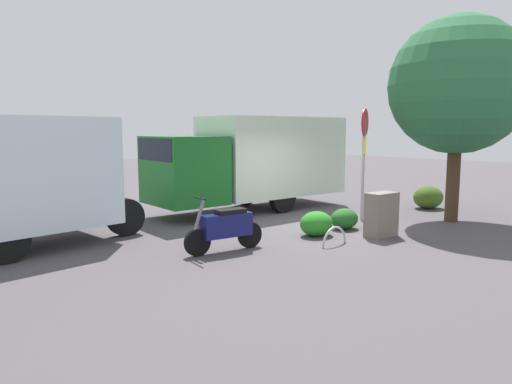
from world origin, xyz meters
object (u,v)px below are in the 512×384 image
(box_truck_near, at_px, (250,159))
(utility_cabinet, at_px, (381,215))
(bike_rack_hoop, at_px, (334,245))
(stop_sign, at_px, (364,147))
(street_tree, at_px, (458,86))
(motorcycle, at_px, (226,227))

(box_truck_near, distance_m, utility_cabinet, 5.00)
(box_truck_near, height_order, utility_cabinet, box_truck_near)
(bike_rack_hoop, bearing_deg, stop_sign, -155.61)
(stop_sign, xyz_separation_m, utility_cabinet, (1.36, 1.50, -1.54))
(street_tree, distance_m, bike_rack_hoop, 5.91)
(stop_sign, distance_m, bike_rack_hoop, 3.76)
(stop_sign, height_order, street_tree, street_tree)
(motorcycle, bearing_deg, stop_sign, -169.84)
(box_truck_near, relative_size, motorcycle, 4.62)
(utility_cabinet, height_order, bike_rack_hoop, utility_cabinet)
(street_tree, relative_size, utility_cabinet, 5.26)
(stop_sign, relative_size, bike_rack_hoop, 3.65)
(stop_sign, bearing_deg, bike_rack_hoop, 24.39)
(box_truck_near, relative_size, street_tree, 1.50)
(box_truck_near, relative_size, bike_rack_hoop, 9.81)
(utility_cabinet, relative_size, bike_rack_hoop, 1.24)
(motorcycle, bearing_deg, utility_cabinet, 167.89)
(motorcycle, bearing_deg, street_tree, 175.15)
(street_tree, relative_size, bike_rack_hoop, 6.53)
(motorcycle, distance_m, bike_rack_hoop, 2.47)
(utility_cabinet, bearing_deg, stop_sign, -132.22)
(box_truck_near, distance_m, motorcycle, 5.24)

